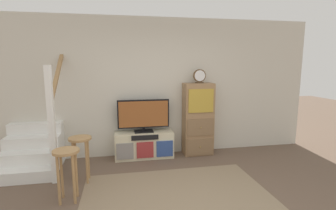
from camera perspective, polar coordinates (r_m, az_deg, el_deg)
back_wall at (r=5.08m, az=-2.50°, el=4.02°), size 6.40×0.12×2.70m
area_rug at (r=3.70m, az=2.16°, el=-20.01°), size 2.60×1.80×0.01m
media_console at (r=5.00m, az=-5.40°, el=-8.94°), size 1.12×0.38×0.51m
television at (r=4.88m, az=-5.53°, el=-2.23°), size 0.99×0.22×0.63m
side_cabinet at (r=5.10m, az=6.77°, el=-3.20°), size 0.58×0.38×1.44m
desk_clock at (r=4.98m, az=7.12°, el=6.45°), size 0.25×0.08×0.27m
staircase at (r=5.18m, az=-27.48°, el=-8.00°), size 1.00×1.36×2.20m
bar_stool_near at (r=3.65m, az=-21.87°, el=-12.08°), size 0.34×0.34×0.71m
bar_stool_far at (r=4.13m, az=-19.12°, el=-9.36°), size 0.34×0.34×0.72m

